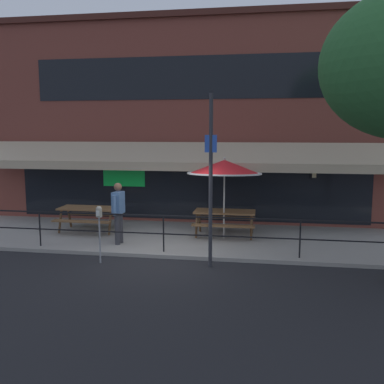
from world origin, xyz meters
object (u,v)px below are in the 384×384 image
(parking_meter_near, at_px, (99,217))
(street_sign_pole, at_px, (211,180))
(picnic_table_left, at_px, (89,212))
(picnic_table_centre, at_px, (225,216))
(patio_umbrella_centre, at_px, (224,167))
(pedestrian_walking, at_px, (118,210))

(parking_meter_near, relative_size, street_sign_pole, 0.35)
(picnic_table_left, xyz_separation_m, parking_meter_near, (1.41, -2.70, 0.44))
(picnic_table_left, height_order, picnic_table_centre, same)
(parking_meter_near, bearing_deg, patio_umbrella_centre, 42.02)
(patio_umbrella_centre, bearing_deg, picnic_table_left, 177.79)
(pedestrian_walking, distance_m, parking_meter_near, 1.46)
(picnic_table_left, height_order, patio_umbrella_centre, patio_umbrella_centre)
(street_sign_pole, bearing_deg, picnic_table_centre, 87.60)
(picnic_table_left, xyz_separation_m, pedestrian_walking, (1.40, -1.25, 0.35))
(picnic_table_left, distance_m, parking_meter_near, 3.08)
(picnic_table_left, bearing_deg, picnic_table_centre, 1.24)
(patio_umbrella_centre, xyz_separation_m, street_sign_pole, (-0.11, -2.42, -0.09))
(pedestrian_walking, relative_size, parking_meter_near, 1.20)
(picnic_table_left, relative_size, patio_umbrella_centre, 0.76)
(patio_umbrella_centre, xyz_separation_m, parking_meter_near, (-2.82, -2.54, -1.03))
(patio_umbrella_centre, height_order, street_sign_pole, street_sign_pole)
(picnic_table_left, height_order, pedestrian_walking, pedestrian_walking)
(picnic_table_left, bearing_deg, pedestrian_walking, -41.76)
(picnic_table_centre, xyz_separation_m, patio_umbrella_centre, (0.00, -0.25, 1.47))
(patio_umbrella_centre, relative_size, street_sign_pole, 0.58)
(pedestrian_walking, xyz_separation_m, street_sign_pole, (2.72, -1.33, 1.04))
(picnic_table_centre, bearing_deg, patio_umbrella_centre, -90.00)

